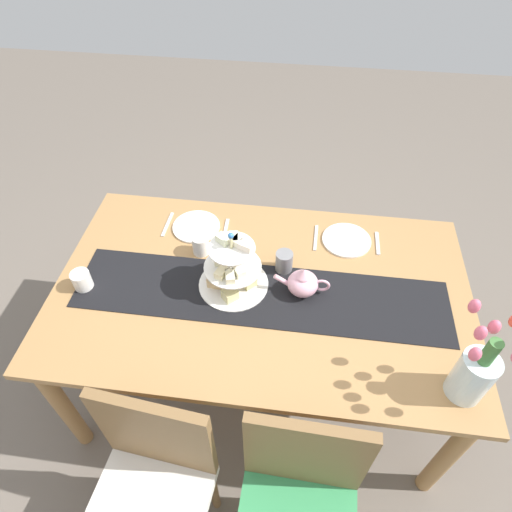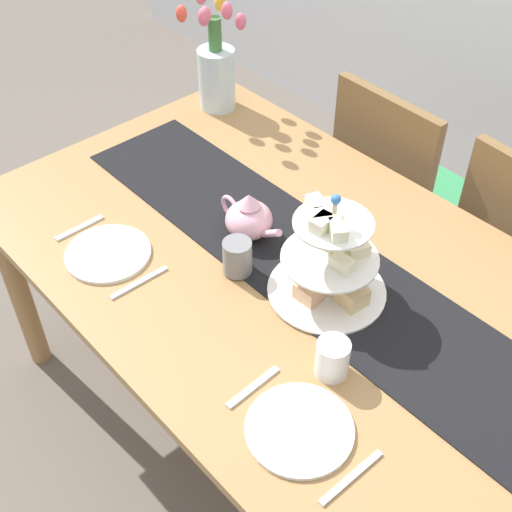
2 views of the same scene
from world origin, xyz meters
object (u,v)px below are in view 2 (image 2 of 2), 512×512
Objects in this scene: teapot at (249,218)px; knife_left at (139,283)px; dining_table at (291,291)px; mug_white_text at (332,358)px; dinner_plate_left at (108,253)px; tulip_vase at (216,67)px; chair_left at (397,187)px; mug_grey at (237,257)px; fork_right at (253,387)px; knife_right at (351,477)px; tiered_cake_stand at (331,264)px; fork_left at (80,228)px; dinner_plate_right at (299,429)px.

knife_left is at bearing -97.87° from teapot.
mug_white_text is at bearing -29.98° from dining_table.
knife_left is at bearing 0.00° from dinner_plate_left.
knife_left is at bearing -52.63° from tulip_vase.
chair_left is (-0.22, 0.76, -0.16)m from dining_table.
mug_grey is at bearing 57.97° from knife_left.
mug_white_text reaches higher than knife_left.
dining_table is 0.41m from fork_right.
tulip_vase is at bearing 119.26° from dinner_plate_left.
knife_right is at bearing -37.88° from mug_white_text.
knife_left is (0.00, -1.09, 0.25)m from chair_left.
knife_left is (-0.22, -0.33, 0.09)m from dining_table.
knife_left is (0.14, 0.00, -0.00)m from dinner_plate_left.
knife_right is (0.68, -0.33, -0.06)m from teapot.
knife_left and fork_right have the same top height.
mug_white_text is at bearing 13.51° from dinner_plate_left.
tulip_vase is 2.72× the size of fork_right.
dining_table is 10.48× the size of knife_left.
knife_right is (0.73, 0.00, 0.00)m from knife_left.
tiered_cake_stand is at bearing -65.27° from chair_left.
tiered_cake_stand reaches higher than knife_right.
tulip_vase is at bearing 143.86° from mug_grey.
teapot is 0.39m from dinner_plate_left.
dinner_plate_right reaches higher than fork_left.
dinner_plate_right reaches higher than dining_table.
dinner_plate_left is at bearing 180.00° from knife_right.
tulip_vase is 4.29× the size of mug_white_text.
fork_right is at bearing 0.00° from dinner_plate_left.
tiered_cake_stand reaches higher than fork_left.
teapot is 0.71m from tulip_vase.
tiered_cake_stand is at bearing 34.71° from dinner_plate_left.
teapot is 0.76m from knife_right.
chair_left reaches higher than mug_grey.
dining_table is 7.75× the size of dinner_plate_right.
tiered_cake_stand is (0.12, 0.00, 0.19)m from dining_table.
dinner_plate_right is 0.15m from knife_right.
tulip_vase is 0.85m from mug_grey.
knife_right is (0.38, -0.34, -0.09)m from tiered_cake_stand.
tulip_vase is (-0.89, 0.37, 0.05)m from tiered_cake_stand.
mug_grey is at bearing -36.14° from tulip_vase.
chair_left is 2.99× the size of tiered_cake_stand.
fork_left and knife_right have the same top height.
teapot is at bearing 127.12° from mug_grey.
chair_left is 0.90m from tiered_cake_stand.
teapot is 0.15m from mug_grey.
teapot reaches higher than dinner_plate_left.
knife_right is (0.51, -0.33, 0.09)m from dining_table.
knife_right is at bearing -56.26° from chair_left.
mug_grey reaches higher than dinner_plate_left.
teapot is (-0.17, 0.00, 0.15)m from dining_table.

